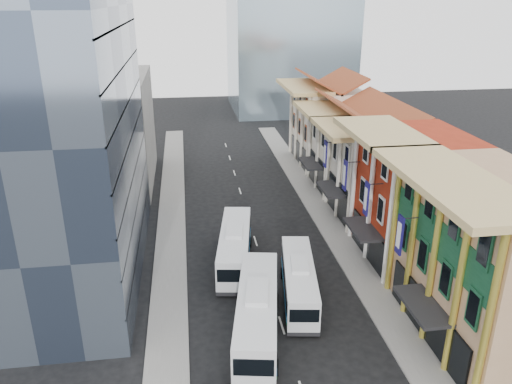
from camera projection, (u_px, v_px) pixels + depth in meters
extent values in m
cube|color=slate|center=(337.00, 235.00, 51.65)|extent=(3.00, 90.00, 0.15)
cube|color=slate|center=(171.00, 246.00, 49.40)|extent=(3.00, 90.00, 0.15)
cube|color=tan|center=(490.00, 262.00, 34.55)|extent=(8.00, 14.00, 12.00)
cube|color=maroon|center=(415.00, 197.00, 45.59)|extent=(8.00, 10.00, 12.00)
cube|color=beige|center=(376.00, 173.00, 54.70)|extent=(8.00, 9.00, 10.00)
cube|color=beige|center=(350.00, 150.00, 62.98)|extent=(8.00, 9.00, 10.00)
cube|color=beige|center=(327.00, 126.00, 72.46)|extent=(8.00, 12.00, 11.00)
cube|color=#3D4B62|center=(51.00, 105.00, 40.01)|extent=(12.00, 26.00, 30.00)
cube|color=gray|center=(111.00, 130.00, 64.26)|extent=(10.00, 18.00, 14.00)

